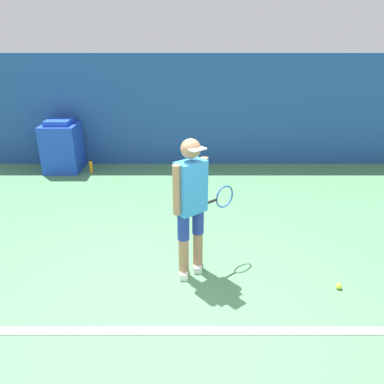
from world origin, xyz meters
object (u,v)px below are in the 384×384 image
at_px(tennis_player, 193,202).
at_px(tennis_ball, 340,287).
at_px(water_bottle, 92,166).
at_px(covered_chair, 64,146).

distance_m(tennis_player, tennis_ball, 1.93).
bearing_deg(water_bottle, covered_chair, 165.13).
height_order(tennis_player, covered_chair, tennis_player).
height_order(tennis_player, tennis_ball, tennis_player).
relative_size(tennis_player, water_bottle, 6.10).
height_order(tennis_ball, water_bottle, water_bottle).
xyz_separation_m(tennis_ball, covered_chair, (-4.38, 4.05, 0.48)).
bearing_deg(covered_chair, tennis_ball, -42.76).
relative_size(tennis_player, tennis_ball, 24.55).
height_order(tennis_player, water_bottle, tennis_player).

